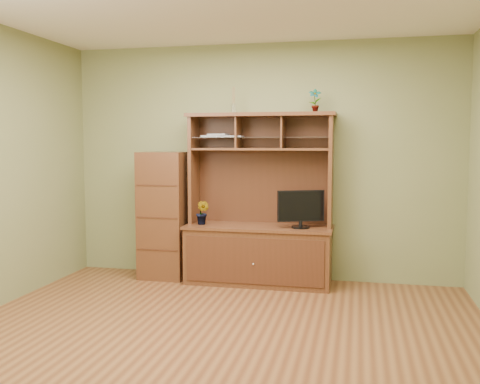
% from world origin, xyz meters
% --- Properties ---
extents(room, '(4.54, 4.04, 2.74)m').
position_xyz_m(room, '(0.00, 0.00, 1.35)').
color(room, '#5B311A').
rests_on(room, ground).
extents(media_hutch, '(1.66, 0.61, 1.90)m').
position_xyz_m(media_hutch, '(0.03, 1.73, 0.52)').
color(media_hutch, '#432213').
rests_on(media_hutch, room).
extents(monitor, '(0.49, 0.24, 0.41)m').
position_xyz_m(monitor, '(0.50, 1.65, 0.87)').
color(monitor, black).
rests_on(monitor, media_hutch).
extents(orchid_plant, '(0.18, 0.16, 0.27)m').
position_xyz_m(orchid_plant, '(-0.60, 1.65, 0.79)').
color(orchid_plant, '#365D20').
rests_on(orchid_plant, media_hutch).
extents(top_plant, '(0.14, 0.10, 0.26)m').
position_xyz_m(top_plant, '(0.63, 1.80, 2.03)').
color(top_plant, '#276423').
rests_on(top_plant, media_hutch).
extents(reed_diffuser, '(0.06, 0.06, 0.29)m').
position_xyz_m(reed_diffuser, '(-0.28, 1.81, 2.02)').
color(reed_diffuser, silver).
rests_on(reed_diffuser, media_hutch).
extents(magazines, '(0.47, 0.19, 0.04)m').
position_xyz_m(magazines, '(-0.43, 1.80, 1.65)').
color(magazines, '#A3A4A8').
rests_on(magazines, media_hutch).
extents(side_cabinet, '(0.52, 0.48, 1.47)m').
position_xyz_m(side_cabinet, '(-1.10, 1.74, 0.73)').
color(side_cabinet, '#432213').
rests_on(side_cabinet, room).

